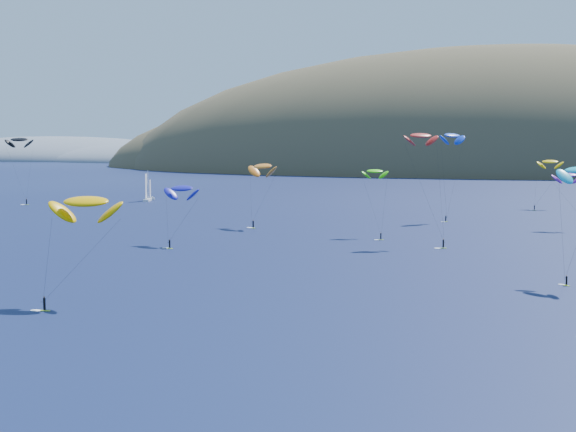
# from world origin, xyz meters

# --- Properties ---
(ground) EXTENTS (2800.00, 2800.00, 0.00)m
(ground) POSITION_xyz_m (0.00, 0.00, 0.00)
(ground) COLOR black
(ground) RESTS_ON ground
(island) EXTENTS (730.00, 300.00, 210.00)m
(island) POSITION_xyz_m (39.40, 562.36, -10.74)
(island) COLOR #3D3526
(island) RESTS_ON ground
(headland) EXTENTS (460.00, 250.00, 60.00)m
(headland) POSITION_xyz_m (-445.26, 750.08, -3.36)
(headland) COLOR slate
(headland) RESTS_ON ground
(sailboat) EXTENTS (9.84, 8.56, 11.81)m
(sailboat) POSITION_xyz_m (-101.34, 213.07, 0.96)
(sailboat) COLOR white
(sailboat) RESTS_ON ground
(kitesurfer_1) EXTENTS (10.65, 10.29, 18.93)m
(kitesurfer_1) POSITION_xyz_m (-32.89, 140.06, 16.19)
(kitesurfer_1) COLOR #ACE219
(kitesurfer_1) RESTS_ON ground
(kitesurfer_2) EXTENTS (10.95, 11.96, 17.37)m
(kitesurfer_2) POSITION_xyz_m (-28.11, 38.28, 14.50)
(kitesurfer_2) COLOR #ACE219
(kitesurfer_2) RESTS_ON ground
(kitesurfer_3) EXTENTS (7.14, 12.11, 17.43)m
(kitesurfer_3) POSITION_xyz_m (-0.63, 128.56, 15.63)
(kitesurfer_3) COLOR #ACE219
(kitesurfer_3) RESTS_ON ground
(kitesurfer_4) EXTENTS (8.98, 11.03, 27.05)m
(kitesurfer_4) POSITION_xyz_m (14.85, 170.65, 24.49)
(kitesurfer_4) COLOR #ACE219
(kitesurfer_4) RESTS_ON ground
(kitesurfer_6) EXTENTS (9.68, 10.70, 16.27)m
(kitesurfer_6) POSITION_xyz_m (45.65, 155.04, 14.13)
(kitesurfer_6) COLOR #ACE219
(kitesurfer_6) RESTS_ON ground
(kitesurfer_9) EXTENTS (10.94, 11.15, 26.42)m
(kitesurfer_9) POSITION_xyz_m (11.73, 115.84, 24.19)
(kitesurfer_9) COLOR #ACE219
(kitesurfer_9) RESTS_ON ground
(kitesurfer_10) EXTENTS (9.45, 12.09, 14.93)m
(kitesurfer_10) POSITION_xyz_m (-39.84, 101.23, 12.46)
(kitesurfer_10) COLOR #ACE219
(kitesurfer_10) RESTS_ON ground
(kitesurfer_11) EXTENTS (9.83, 12.79, 18.10)m
(kitesurfer_11) POSITION_xyz_m (44.30, 220.77, 15.79)
(kitesurfer_11) COLOR #ACE219
(kitesurfer_11) RESTS_ON ground
(kitesurfer_12) EXTENTS (11.93, 9.51, 25.97)m
(kitesurfer_12) POSITION_xyz_m (-141.02, 190.25, 23.22)
(kitesurfer_12) COLOR #ACE219
(kitesurfer_12) RESTS_ON ground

